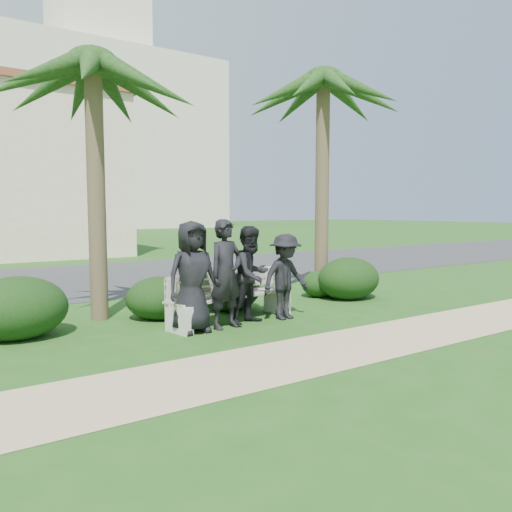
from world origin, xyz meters
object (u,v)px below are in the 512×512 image
object	(u,v)px
man_c	(251,275)
man_d	(285,277)
park_bench	(231,300)
palm_right	(323,82)
man_b	(226,274)
man_a	(192,277)
palm_left	(93,66)

from	to	relation	value
man_c	man_d	distance (m)	0.72
park_bench	palm_right	distance (m)	5.79
man_b	man_d	xyz separation A→B (m)	(1.27, 0.00, -0.14)
palm_right	man_d	bearing A→B (deg)	-144.68
park_bench	man_a	bearing A→B (deg)	-171.60
man_b	man_c	bearing A→B (deg)	-4.11
man_a	man_c	distance (m)	1.17
park_bench	palm_left	distance (m)	4.84
man_a	man_d	xyz separation A→B (m)	(1.88, -0.05, -0.13)
park_bench	man_b	bearing A→B (deg)	-141.25
man_b	palm_left	distance (m)	4.40
park_bench	palm_right	bearing A→B (deg)	11.46
palm_right	man_b	bearing A→B (deg)	-155.28
man_b	man_d	size ratio (longest dim) A/B	1.18
palm_left	palm_right	xyz separation A→B (m)	(5.22, -0.23, 0.40)
man_d	palm_right	size ratio (longest dim) A/B	0.27
palm_right	man_a	bearing A→B (deg)	-159.11
man_d	man_c	bearing A→B (deg)	171.31
man_d	palm_left	size ratio (longest dim) A/B	0.29
park_bench	palm_right	size ratio (longest dim) A/B	0.44
park_bench	palm_right	world-z (taller)	palm_right
park_bench	man_b	world-z (taller)	man_b
man_c	palm_right	size ratio (longest dim) A/B	0.29
man_d	man_a	bearing A→B (deg)	174.22
man_d	palm_left	distance (m)	5.11
palm_left	palm_right	distance (m)	5.25
park_bench	man_c	bearing A→B (deg)	-62.30
park_bench	man_c	size ratio (longest dim) A/B	1.50
park_bench	man_d	bearing A→B (deg)	-30.92
park_bench	man_a	distance (m)	1.11
man_c	park_bench	bearing A→B (deg)	110.45
man_c	palm_left	size ratio (longest dim) A/B	0.31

